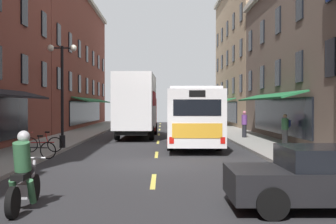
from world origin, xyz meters
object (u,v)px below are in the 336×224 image
sedan_near (143,122)px  box_truck (137,106)px  bicycle_mid (35,149)px  street_lamp_twin (62,91)px  motorcycle_rider (24,176)px  pedestrian_near (285,128)px  sedan_mid (332,177)px  pedestrian_mid (244,124)px  transit_bus (192,116)px  bicycle_near (43,144)px

sedan_near → box_truck: bearing=-90.1°
bicycle_mid → street_lamp_twin: size_ratio=0.34×
motorcycle_rider → pedestrian_near: size_ratio=1.29×
sedan_near → bicycle_mid: 20.87m
sedan_mid → bicycle_mid: (-8.45, 7.33, -0.18)m
box_truck → motorcycle_rider: box_truck is taller
sedan_mid → pedestrian_near: 13.61m
bicycle_mid → pedestrian_near: 12.88m
motorcycle_rider → pedestrian_mid: size_ratio=1.21×
pedestrian_near → sedan_mid: bearing=130.8°
box_truck → transit_bus: bearing=-54.9°
box_truck → motorcycle_rider: bearing=-93.5°
transit_bus → bicycle_near: 8.64m
pedestrian_mid → bicycle_near: bearing=-32.4°
transit_bus → motorcycle_rider: transit_bus is taller
motorcycle_rider → bicycle_near: bearing=103.8°
pedestrian_near → box_truck: bearing=16.5°
motorcycle_rider → bicycle_mid: 7.58m
sedan_near → sedan_mid: bearing=-79.3°
sedan_mid → bicycle_near: sedan_mid is taller
transit_bus → sedan_mid: (1.92, -14.67, -0.93)m
sedan_near → bicycle_near: (-3.55, -18.37, -0.21)m
box_truck → motorcycle_rider: size_ratio=4.02×
street_lamp_twin → sedan_mid: bearing=-53.9°
street_lamp_twin → sedan_near: bearing=79.0°
transit_bus → motorcycle_rider: bearing=-107.2°
sedan_near → sedan_mid: size_ratio=1.11×
box_truck → pedestrian_near: bearing=-36.8°
pedestrian_mid → sedan_mid: bearing=13.3°
transit_bus → pedestrian_near: bearing=-15.8°
box_truck → street_lamp_twin: 8.52m
sedan_mid → street_lamp_twin: street_lamp_twin is taller
box_truck → sedan_near: size_ratio=1.75×
box_truck → bicycle_mid: 12.64m
transit_bus → bicycle_near: bearing=-143.6°
bicycle_near → pedestrian_mid: 13.54m
pedestrian_mid → bicycle_mid: bearing=-24.7°
sedan_mid → bicycle_mid: size_ratio=2.54×
transit_bus → box_truck: 5.88m
pedestrian_near → street_lamp_twin: street_lamp_twin is taller
sedan_mid → motorcycle_rider: motorcycle_rider is taller
bicycle_mid → street_lamp_twin: street_lamp_twin is taller
box_truck → motorcycle_rider: 19.52m
sedan_near → pedestrian_near: 16.83m
motorcycle_rider → pedestrian_mid: bearing=65.6°
transit_bus → street_lamp_twin: bearing=-154.7°
sedan_mid → bicycle_near: 13.03m
pedestrian_near → street_lamp_twin: size_ratio=0.32×
motorcycle_rider → pedestrian_near: 16.28m
sedan_near → pedestrian_near: bearing=-60.7°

